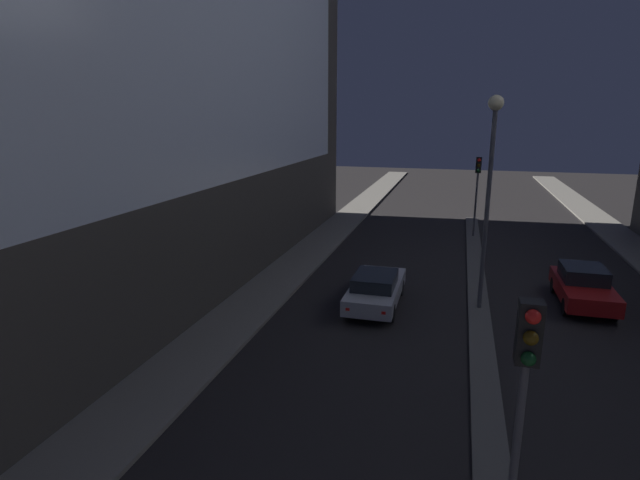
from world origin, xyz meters
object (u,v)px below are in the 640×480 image
car_left_lane (376,289)px  street_lamp (491,165)px  traffic_light_mid (478,179)px  traffic_light_near (523,386)px  car_right_lane (583,286)px

car_left_lane → street_lamp: bearing=10.1°
traffic_light_mid → traffic_light_near: bearing=-90.0°
traffic_light_near → traffic_light_mid: bearing=90.0°
traffic_light_near → traffic_light_mid: same height
street_lamp → car_left_lane: (-3.81, -0.68, -4.70)m
traffic_light_near → car_left_lane: bearing=109.0°
traffic_light_mid → street_lamp: 11.86m
traffic_light_near → traffic_light_mid: 23.48m
street_lamp → traffic_light_mid: bearing=90.0°
street_lamp → car_right_lane: 6.24m
traffic_light_mid → car_right_lane: 11.13m
traffic_light_mid → car_right_lane: traffic_light_mid is taller
car_left_lane → traffic_light_mid: bearing=72.9°
traffic_light_near → car_left_lane: traffic_light_near is taller
traffic_light_near → car_right_lane: (3.81, 13.39, -2.76)m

